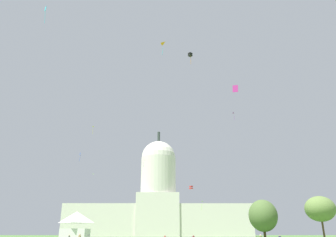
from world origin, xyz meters
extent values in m
cube|color=beige|center=(-32.65, 188.79, 9.67)|extent=(58.33, 21.43, 19.33)
cube|color=beige|center=(25.68, 188.79, 9.67)|extent=(58.33, 21.43, 19.33)
cube|color=beige|center=(-3.49, 188.79, 12.97)|extent=(26.69, 23.57, 25.94)
cylinder|color=beige|center=(-3.49, 188.79, 37.92)|extent=(22.98, 22.98, 23.95)
sphere|color=beige|center=(-3.49, 188.79, 49.89)|extent=(22.85, 22.85, 22.85)
cylinder|color=#2D3833|center=(-3.49, 188.79, 64.82)|extent=(1.80, 1.80, 7.00)
cube|color=white|center=(-17.54, 48.79, 1.40)|extent=(5.59, 4.63, 2.79)
pyramid|color=white|center=(-17.54, 48.79, 5.12)|extent=(5.87, 4.86, 2.33)
cylinder|color=#4C3823|center=(46.70, 73.19, 3.22)|extent=(0.53, 0.53, 6.44)
ellipsoid|color=olive|center=(46.70, 73.19, 8.61)|extent=(12.07, 11.90, 7.25)
cylinder|color=#42301E|center=(32.71, 83.12, 2.12)|extent=(0.81, 0.81, 4.24)
ellipsoid|color=#4C6633|center=(32.71, 83.12, 7.22)|extent=(11.59, 11.96, 9.92)
sphere|color=tan|center=(1.51, 42.20, 1.41)|extent=(0.34, 0.34, 0.26)
sphere|color=#A37556|center=(21.89, 37.20, 1.47)|extent=(0.26, 0.26, 0.21)
sphere|color=beige|center=(15.64, 27.01, 1.55)|extent=(0.35, 0.35, 0.25)
sphere|color=tan|center=(-10.38, 24.59, 1.65)|extent=(0.35, 0.35, 0.25)
sphere|color=beige|center=(-20.78, 54.32, 1.60)|extent=(0.35, 0.35, 0.24)
sphere|color=tan|center=(-15.27, 36.65, 1.52)|extent=(0.24, 0.24, 0.24)
sphere|color=#A37556|center=(6.66, 38.31, 1.44)|extent=(0.27, 0.27, 0.21)
pyramid|color=#8CD133|center=(16.14, 113.02, 14.03)|extent=(1.07, 1.53, 0.15)
cylinder|color=#8CD133|center=(16.41, 113.09, 12.12)|extent=(0.41, 0.17, 2.38)
cube|color=blue|center=(-37.03, 117.30, 35.57)|extent=(0.51, 0.97, 0.98)
cylinder|color=blue|center=(-36.92, 117.30, 33.57)|extent=(0.41, 0.17, 3.03)
pyramid|color=white|center=(-38.58, 151.98, 32.41)|extent=(1.36, 1.11, 0.23)
cube|color=#33BCDB|center=(-23.86, 32.56, 46.54)|extent=(0.43, 0.54, 1.19)
cylinder|color=#33BCDB|center=(-23.71, 32.56, 44.41)|extent=(0.28, 0.23, 3.09)
cube|color=red|center=(11.61, 105.18, 18.69)|extent=(1.50, 1.50, 0.56)
cube|color=red|center=(11.61, 105.18, 19.43)|extent=(1.50, 1.50, 0.56)
pyramid|color=orange|center=(0.36, 39.59, 42.42)|extent=(1.29, 1.62, 0.12)
cylinder|color=#33BCDB|center=(0.86, 39.75, 40.72)|extent=(0.31, 0.30, 1.93)
pyramid|color=yellow|center=(-30.09, 106.87, 44.83)|extent=(0.95, 1.45, 0.28)
cylinder|color=yellow|center=(-29.66, 106.95, 42.91)|extent=(0.26, 0.36, 2.30)
pyramid|color=purple|center=(26.86, 86.64, 43.19)|extent=(0.81, 1.71, 0.31)
cylinder|color=purple|center=(26.69, 86.67, 41.72)|extent=(0.27, 0.29, 1.49)
cube|color=black|center=(7.38, 43.17, 41.68)|extent=(1.12, 1.13, 0.43)
cube|color=black|center=(7.38, 43.17, 42.16)|extent=(1.12, 1.13, 0.43)
cylinder|color=orange|center=(7.50, 43.17, 40.44)|extent=(0.09, 0.29, 2.12)
pyramid|color=green|center=(-8.08, 112.62, 31.31)|extent=(1.27, 0.98, 0.27)
cylinder|color=green|center=(-8.13, 112.90, 29.85)|extent=(0.28, 0.33, 1.95)
cube|color=#D1339E|center=(14.04, 28.67, 26.16)|extent=(0.95, 0.56, 1.34)
camera|label=1|loc=(1.71, -22.93, 1.79)|focal=34.09mm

